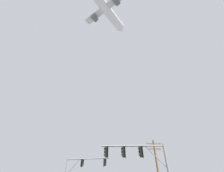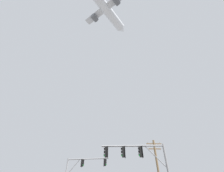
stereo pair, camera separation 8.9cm
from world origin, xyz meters
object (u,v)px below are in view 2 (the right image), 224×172
object	(u,v)px
airplane	(106,9)
signal_pole_near	(140,159)
signal_pole_far	(80,171)
utility_pole	(158,172)

from	to	relation	value
airplane	signal_pole_near	bearing A→B (deg)	-67.72
signal_pole_near	signal_pole_far	xyz separation A→B (m)	(-6.51, 9.90, 0.48)
signal_pole_far	utility_pole	distance (m)	10.70
airplane	utility_pole	bearing A→B (deg)	-14.84
airplane	signal_pole_far	bearing A→B (deg)	176.24
signal_pole_near	utility_pole	bearing A→B (deg)	62.72
signal_pole_near	signal_pole_far	distance (m)	11.86
utility_pole	airplane	bearing A→B (deg)	165.16
signal_pole_near	airplane	bearing A→B (deg)	112.28
utility_pole	signal_pole_far	bearing A→B (deg)	167.77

